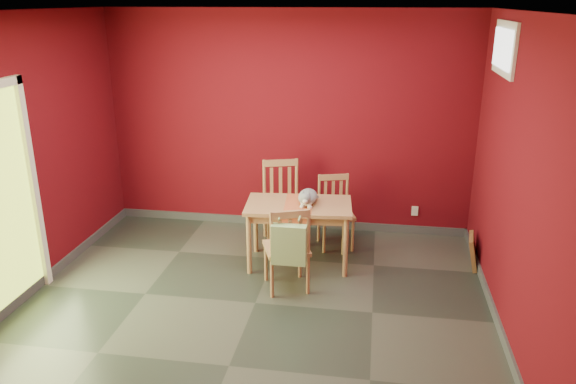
# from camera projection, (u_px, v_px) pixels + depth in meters

# --- Properties ---
(ground) EXTENTS (4.50, 4.50, 0.00)m
(ground) POSITION_uv_depth(u_px,v_px,m) (255.00, 303.00, 5.44)
(ground) COLOR #2D342D
(ground) RESTS_ON ground
(room_shell) EXTENTS (4.50, 4.50, 4.50)m
(room_shell) POSITION_uv_depth(u_px,v_px,m) (255.00, 298.00, 5.42)
(room_shell) COLOR #570911
(room_shell) RESTS_ON ground
(doorway) EXTENTS (0.06, 1.01, 2.13)m
(doorway) POSITION_uv_depth(u_px,v_px,m) (1.00, 195.00, 5.03)
(doorway) COLOR #B7D838
(doorway) RESTS_ON ground
(window) EXTENTS (0.05, 0.90, 0.50)m
(window) POSITION_uv_depth(u_px,v_px,m) (504.00, 48.00, 5.27)
(window) COLOR white
(window) RESTS_ON room_shell
(outlet_plate) EXTENTS (0.08, 0.02, 0.12)m
(outlet_plate) POSITION_uv_depth(u_px,v_px,m) (415.00, 211.00, 6.96)
(outlet_plate) COLOR silver
(outlet_plate) RESTS_ON room_shell
(dining_table) EXTENTS (1.18, 0.75, 0.71)m
(dining_table) POSITION_uv_depth(u_px,v_px,m) (299.00, 211.00, 6.05)
(dining_table) COLOR #A5754D
(dining_table) RESTS_ON ground
(table_runner) EXTENTS (0.34, 0.63, 0.31)m
(table_runner) POSITION_uv_depth(u_px,v_px,m) (297.00, 211.00, 5.95)
(table_runner) COLOR #BF5631
(table_runner) RESTS_ON dining_table
(chair_far_left) EXTENTS (0.57, 0.57, 0.98)m
(chair_far_left) POSITION_uv_depth(u_px,v_px,m) (282.00, 201.00, 6.69)
(chair_far_left) COLOR #A5754D
(chair_far_left) RESTS_ON ground
(chair_far_right) EXTENTS (0.49, 0.49, 0.84)m
(chair_far_right) POSITION_uv_depth(u_px,v_px,m) (335.00, 211.00, 6.59)
(chair_far_right) COLOR #A5754D
(chair_far_right) RESTS_ON ground
(chair_near) EXTENTS (0.54, 0.54, 0.90)m
(chair_near) POSITION_uv_depth(u_px,v_px,m) (287.00, 247.00, 5.56)
(chair_near) COLOR #A5754D
(chair_near) RESTS_ON ground
(tote_bag) EXTENTS (0.33, 0.20, 0.46)m
(tote_bag) POSITION_uv_depth(u_px,v_px,m) (289.00, 245.00, 5.31)
(tote_bag) COLOR #8BB272
(tote_bag) RESTS_ON chair_near
(cat) EXTENTS (0.23, 0.43, 0.21)m
(cat) POSITION_uv_depth(u_px,v_px,m) (308.00, 194.00, 6.01)
(cat) COLOR slate
(cat) RESTS_ON table_runner
(picture_frame) EXTENTS (0.17, 0.37, 0.36)m
(picture_frame) POSITION_uv_depth(u_px,v_px,m) (473.00, 251.00, 6.13)
(picture_frame) COLOR brown
(picture_frame) RESTS_ON ground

